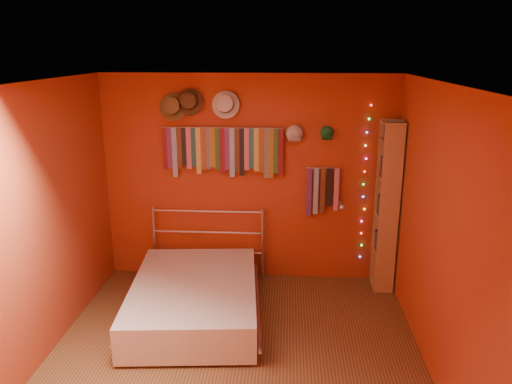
% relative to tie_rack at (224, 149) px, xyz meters
% --- Properties ---
extents(ground, '(3.50, 3.50, 0.00)m').
position_rel_tie_rack_xyz_m(ground, '(0.29, -1.68, -1.63)').
color(ground, '#4F331B').
rests_on(ground, ground).
extents(back_wall, '(3.50, 0.02, 2.50)m').
position_rel_tie_rack_xyz_m(back_wall, '(0.29, 0.07, -0.38)').
color(back_wall, '#AD311B').
rests_on(back_wall, ground).
extents(right_wall, '(0.02, 3.50, 2.50)m').
position_rel_tie_rack_xyz_m(right_wall, '(2.04, -1.68, -0.38)').
color(right_wall, '#AD311B').
rests_on(right_wall, ground).
extents(left_wall, '(0.02, 3.50, 2.50)m').
position_rel_tie_rack_xyz_m(left_wall, '(-1.46, -1.68, -0.38)').
color(left_wall, '#AD311B').
rests_on(left_wall, ground).
extents(ceiling, '(3.50, 3.50, 0.02)m').
position_rel_tie_rack_xyz_m(ceiling, '(0.29, -1.68, 0.87)').
color(ceiling, white).
rests_on(ceiling, back_wall).
extents(tie_rack, '(1.45, 0.03, 0.60)m').
position_rel_tie_rack_xyz_m(tie_rack, '(0.00, 0.00, 0.00)').
color(tie_rack, '#B3B3B8').
rests_on(tie_rack, back_wall).
extents(small_tie_rack, '(0.40, 0.03, 0.60)m').
position_rel_tie_rack_xyz_m(small_tie_rack, '(1.17, 0.00, -0.47)').
color(small_tie_rack, '#B3B3B8').
rests_on(small_tie_rack, back_wall).
extents(fedora_olive, '(0.33, 0.18, 0.32)m').
position_rel_tie_rack_xyz_m(fedora_olive, '(-0.58, -0.04, 0.50)').
color(fedora_olive, brown).
rests_on(fedora_olive, back_wall).
extents(fedora_brown, '(0.31, 0.17, 0.31)m').
position_rel_tie_rack_xyz_m(fedora_brown, '(-0.38, -0.03, 0.56)').
color(fedora_brown, '#4E321B').
rests_on(fedora_brown, back_wall).
extents(fedora_white, '(0.32, 0.17, 0.31)m').
position_rel_tie_rack_xyz_m(fedora_white, '(0.03, -0.03, 0.53)').
color(fedora_white, silver).
rests_on(fedora_white, back_wall).
extents(cap_white, '(0.19, 0.24, 0.19)m').
position_rel_tie_rack_xyz_m(cap_white, '(0.83, 0.01, 0.19)').
color(cap_white, beige).
rests_on(cap_white, back_wall).
extents(cap_green, '(0.16, 0.21, 0.16)m').
position_rel_tie_rack_xyz_m(cap_green, '(1.20, 0.01, 0.21)').
color(cap_green, '#176A2F').
rests_on(cap_green, back_wall).
extents(fairy_lights, '(0.06, 0.02, 1.88)m').
position_rel_tie_rack_xyz_m(fairy_lights, '(1.66, 0.03, -0.40)').
color(fairy_lights, '#FF3333').
rests_on(fairy_lights, back_wall).
extents(reading_lamp, '(0.07, 0.29, 0.09)m').
position_rel_tie_rack_xyz_m(reading_lamp, '(1.39, -0.16, -0.62)').
color(reading_lamp, '#B3B3B8').
rests_on(reading_lamp, back_wall).
extents(bookshelf, '(0.25, 0.34, 2.00)m').
position_rel_tie_rack_xyz_m(bookshelf, '(1.95, -0.15, -0.61)').
color(bookshelf, '#B0844F').
rests_on(bookshelf, ground).
extents(bed, '(1.54, 1.95, 0.91)m').
position_rel_tie_rack_xyz_m(bed, '(-0.21, -1.00, -1.41)').
color(bed, '#B3B3B8').
rests_on(bed, ground).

